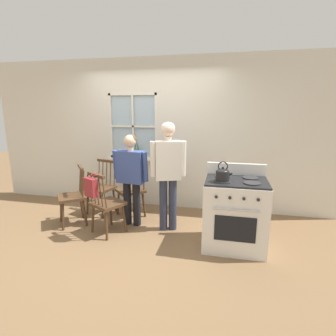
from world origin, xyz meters
The scene contains 12 objects.
ground_plane centered at (0.00, 0.00, 0.00)m, with size 16.00×16.00×0.00m, color brown.
wall_back centered at (0.02, 1.40, 1.34)m, with size 6.40×0.16×2.70m.
chair_by_window centered at (-0.36, 0.09, 0.45)m, with size 0.56×0.55×0.94m.
chair_near_wall centered at (-1.03, 0.28, 0.45)m, with size 0.57×0.58×0.94m.
chair_center_cluster centered at (-0.80, 0.81, 0.45)m, with size 0.52×0.50×0.94m.
chair_near_stove centered at (-0.23, 0.76, 0.45)m, with size 0.58×0.58×0.94m.
person_elderly_left centered at (-0.10, 0.45, 0.86)m, with size 0.58×0.26×1.44m.
person_teen_center centered at (0.49, 0.40, 0.98)m, with size 0.53×0.31×1.63m.
stove centered at (1.46, 0.11, 0.47)m, with size 0.80×0.68×1.08m.
kettle centered at (1.28, -0.03, 1.02)m, with size 0.21×0.17×0.25m.
potted_plant centered at (-0.30, 1.31, 0.99)m, with size 0.15×0.15×0.35m.
handbag centered at (-0.47, -0.11, 0.77)m, with size 0.24×0.25×0.31m.
Camera 1 is at (1.31, -3.25, 1.82)m, focal length 28.00 mm.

